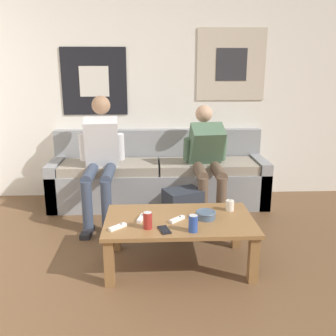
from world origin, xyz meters
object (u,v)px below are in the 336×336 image
Objects in this scene: drink_can_blue at (193,223)px; cell_phone at (164,230)px; backpack at (183,210)px; game_controller_near_left at (177,219)px; ceramic_bowl at (206,214)px; game_controller_far_center at (118,227)px; drink_can_red at (148,220)px; game_controller_near_right at (141,218)px; person_seated_adult at (100,154)px; person_seated_teen at (207,156)px; couch at (159,178)px; coffee_table at (179,226)px; pillar_candle at (230,205)px.

drink_can_blue is 0.83× the size of cell_phone.
game_controller_near_left reaches higher than backpack.
drink_can_blue reaches higher than backpack.
ceramic_bowl is 1.22× the size of game_controller_far_center.
drink_can_red reaches higher than game_controller_near_right.
person_seated_adult reaches higher than game_controller_near_right.
backpack is 3.28× the size of drink_can_red.
person_seated_teen is 8.64× the size of game_controller_far_center.
couch reaches higher than ceramic_bowl.
drink_can_red is 0.96× the size of game_controller_near_left.
game_controller_far_center is at bearing 178.28° from drink_can_red.
coffee_table is 0.70m from backpack.
person_seated_teen is 1.52m from game_controller_far_center.
cell_phone is (0.00, -1.61, 0.11)m from couch.
drink_can_blue is at bearing -82.80° from couch.
cell_phone reaches higher than backpack.
drink_can_blue is 0.84× the size of game_controller_near_right.
drink_can_red is (-0.66, -0.32, 0.02)m from pillar_candle.
game_controller_near_left is at bearing -85.75° from couch.
couch is at bearing 78.00° from game_controller_far_center.
game_controller_far_center is at bearing -123.36° from person_seated_teen.
drink_can_blue and drink_can_red have the same top height.
backpack is at bearing -123.61° from person_seated_teen.
backpack is 0.95m from drink_can_blue.
person_seated_adult is at bearing 124.68° from coffee_table.
game_controller_far_center is at bearing -123.24° from backpack.
cell_phone is at bearing -19.88° from drink_can_red.
drink_can_blue is 0.55m from game_controller_far_center.
game_controller_near_right is at bearing -119.21° from backpack.
backpack is at bearing 76.53° from cell_phone.
game_controller_near_left and game_controller_far_center have the same top height.
coffee_table is 7.70× the size of cell_phone.
person_seated_teen is 8.99× the size of drink_can_red.
cell_phone is at bearing -89.85° from couch.
coffee_table is at bearing -55.32° from person_seated_adult.
ceramic_bowl is (0.33, -1.41, 0.13)m from couch.
cell_phone reaches higher than coffee_table.
drink_can_blue reaches higher than coffee_table.
drink_can_blue reaches higher than pillar_candle.
person_seated_teen is at bearing 64.23° from drink_can_red.
game_controller_far_center is at bearing -77.56° from person_seated_adult.
person_seated_adult is 7.83× the size of ceramic_bowl.
game_controller_near_right is (-0.27, 0.03, 0.00)m from game_controller_near_left.
game_controller_near_right is at bearing 42.60° from game_controller_far_center.
couch is 1.58m from drink_can_red.
person_seated_teen is at bearing -31.69° from couch.
game_controller_near_right is (-0.72, -0.16, -0.03)m from pillar_candle.
pillar_candle reaches higher than game_controller_near_right.
person_seated_adult reaches higher than ceramic_bowl.
couch is at bearing 85.83° from drink_can_red.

